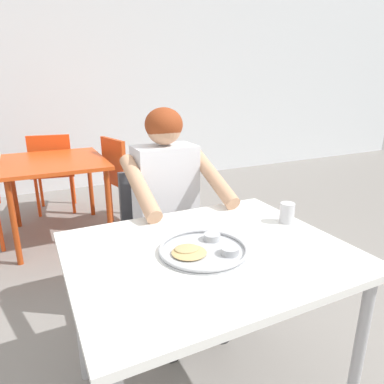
{
  "coord_description": "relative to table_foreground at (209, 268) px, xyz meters",
  "views": [
    {
      "loc": [
        -0.65,
        -1.07,
        1.35
      ],
      "look_at": [
        -0.02,
        0.22,
        0.89
      ],
      "focal_mm": 32.26,
      "sensor_mm": 36.0,
      "label": 1
    }
  ],
  "objects": [
    {
      "name": "back_wall",
      "position": [
        0.08,
        3.65,
        1.04
      ],
      "size": [
        12.0,
        0.12,
        3.4
      ],
      "primitive_type": "cube",
      "color": "silver",
      "rests_on": "ground"
    },
    {
      "name": "diner_foreground",
      "position": [
        0.1,
        0.61,
        0.07
      ],
      "size": [
        0.49,
        0.55,
        1.22
      ],
      "color": "#313131",
      "rests_on": "ground"
    },
    {
      "name": "thali_tray",
      "position": [
        -0.03,
        -0.01,
        0.09
      ],
      "size": [
        0.33,
        0.33,
        0.03
      ],
      "color": "#B7BABF",
      "rests_on": "table_foreground"
    },
    {
      "name": "table_foreground",
      "position": [
        0.0,
        0.0,
        0.0
      ],
      "size": [
        1.04,
        0.84,
        0.74
      ],
      "color": "white",
      "rests_on": "ground"
    },
    {
      "name": "drinking_cup",
      "position": [
        0.44,
        0.08,
        0.13
      ],
      "size": [
        0.07,
        0.07,
        0.09
      ],
      "color": "silver",
      "rests_on": "table_foreground"
    },
    {
      "name": "chair_red_far",
      "position": [
        -0.35,
        2.76,
        -0.17
      ],
      "size": [
        0.48,
        0.47,
        0.85
      ],
      "color": "#EA4917",
      "rests_on": "ground"
    },
    {
      "name": "table_background_red",
      "position": [
        -0.37,
        2.1,
        -0.03
      ],
      "size": [
        0.83,
        0.94,
        0.71
      ],
      "color": "#E04C19",
      "rests_on": "ground"
    },
    {
      "name": "chair_red_right",
      "position": [
        0.24,
        2.1,
        -0.15
      ],
      "size": [
        0.47,
        0.5,
        0.86
      ],
      "color": "#CA4619",
      "rests_on": "ground"
    },
    {
      "name": "chair_foreground",
      "position": [
        0.11,
        0.83,
        -0.17
      ],
      "size": [
        0.43,
        0.42,
        0.83
      ],
      "color": "#3F3F44",
      "rests_on": "ground"
    }
  ]
}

